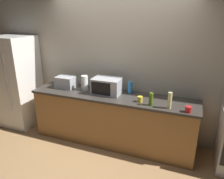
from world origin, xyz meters
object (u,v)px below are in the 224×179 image
toaster_oven (66,82)px  mug_red (188,109)px  refrigerator (17,82)px  paper_towel_roll (85,83)px  bottle_vinegar (170,101)px  bottle_olive_oil (151,99)px  mug_yellow (140,99)px  bottle_spray_cleaner (130,87)px  microwave (107,86)px

toaster_oven → mug_red: size_ratio=3.73×
refrigerator → mug_red: 3.29m
refrigerator → paper_towel_roll: bearing=1.9°
bottle_vinegar → bottle_olive_oil: bearing=177.7°
paper_towel_roll → bottle_vinegar: size_ratio=1.10×
mug_yellow → bottle_olive_oil: bearing=-22.0°
bottle_vinegar → bottle_olive_oil: (-0.27, 0.01, -0.02)m
toaster_oven → mug_yellow: (1.45, -0.17, -0.06)m
bottle_vinegar → paper_towel_roll: bearing=170.7°
toaster_oven → bottle_olive_oil: (1.63, -0.25, -0.01)m
bottle_spray_cleaner → toaster_oven: bearing=-172.5°
toaster_oven → bottle_vinegar: size_ratio=1.39×
refrigerator → mug_yellow: size_ratio=20.16×
refrigerator → toaster_oven: size_ratio=5.29×
toaster_oven → paper_towel_roll: 0.40m
microwave → mug_red: bearing=-11.7°
microwave → bottle_olive_oil: (0.80, -0.23, -0.04)m
refrigerator → bottle_spray_cleaner: 2.31m
refrigerator → mug_yellow: refrigerator is taller
bottle_olive_oil → mug_red: 0.54m
refrigerator → bottle_olive_oil: (2.74, -0.19, 0.10)m
bottle_vinegar → mug_red: (0.26, -0.03, -0.08)m
refrigerator → bottle_vinegar: (3.01, -0.20, 0.12)m
paper_towel_roll → bottle_spray_cleaner: bearing=11.8°
microwave → mug_red: size_ratio=5.27×
bottle_spray_cleaner → bottle_olive_oil: bearing=-42.3°
bottle_vinegar → bottle_spray_cleaner: size_ratio=1.22×
refrigerator → bottle_spray_cleaner: bearing=5.4°
toaster_oven → paper_towel_roll: (0.40, -0.01, 0.03)m
mug_red → toaster_oven: bearing=172.4°
microwave → toaster_oven: (-0.83, 0.01, -0.03)m
bottle_vinegar → mug_red: 0.28m
bottle_spray_cleaner → mug_yellow: size_ratio=2.26×
refrigerator → bottle_olive_oil: size_ratio=9.05×
toaster_oven → bottle_olive_oil: size_ratio=1.71×
refrigerator → bottle_vinegar: 3.02m
microwave → paper_towel_roll: size_ratio=1.78×
toaster_oven → bottle_vinegar: 1.92m
mug_red → mug_yellow: bearing=170.7°
toaster_oven → bottle_spray_cleaner: toaster_oven is taller
microwave → mug_red: 1.37m
bottle_vinegar → mug_yellow: size_ratio=2.75×
toaster_oven → paper_towel_roll: bearing=-1.4°
mug_yellow → mug_red: 0.73m
bottle_vinegar → toaster_oven: bearing=172.3°
microwave → bottle_vinegar: size_ratio=1.96×
microwave → bottle_spray_cleaner: 0.40m
paper_towel_roll → bottle_spray_cleaner: (0.79, 0.17, -0.03)m
bottle_vinegar → mug_yellow: bottle_vinegar is taller
microwave → bottle_spray_cleaner: (0.36, 0.17, -0.03)m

